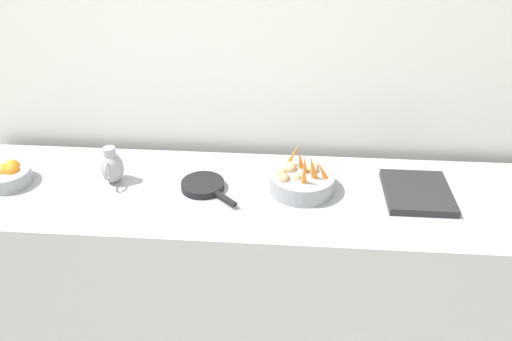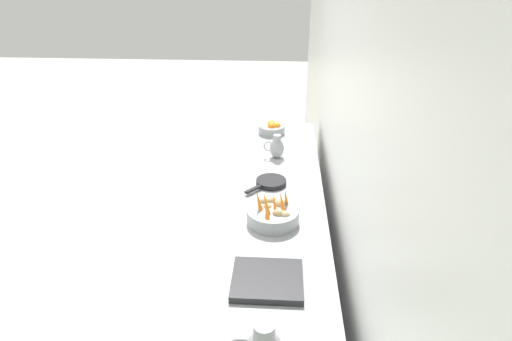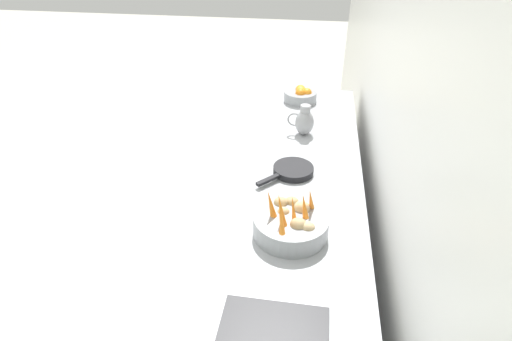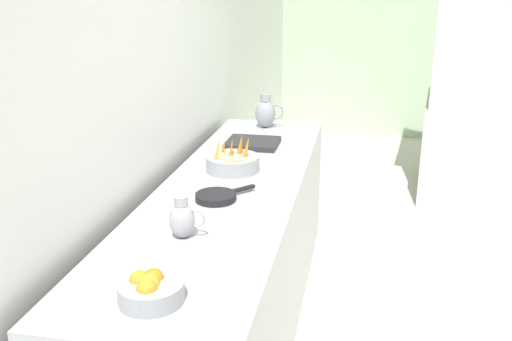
{
  "view_description": "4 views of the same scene",
  "coord_description": "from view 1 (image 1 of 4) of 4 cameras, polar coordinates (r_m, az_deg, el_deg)",
  "views": [
    {
      "loc": [
        0.47,
        0.38,
        2.26
      ],
      "look_at": [
        -1.32,
        0.24,
        1.15
      ],
      "focal_mm": 35.27,
      "sensor_mm": 36.0,
      "label": 1
    },
    {
      "loc": [
        -1.55,
        2.63,
        2.36
      ],
      "look_at": [
        -1.39,
        0.01,
        1.05
      ],
      "focal_mm": 30.93,
      "sensor_mm": 36.0,
      "label": 2
    },
    {
      "loc": [
        -1.57,
        1.74,
        2.05
      ],
      "look_at": [
        -1.32,
        0.12,
        1.02
      ],
      "focal_mm": 28.63,
      "sensor_mm": 36.0,
      "label": 3
    },
    {
      "loc": [
        -0.8,
        -2.53,
        1.96
      ],
      "look_at": [
        -1.31,
        0.1,
        1.06
      ],
      "focal_mm": 39.2,
      "sensor_mm": 36.0,
      "label": 4
    }
  ],
  "objects": [
    {
      "name": "tile_wall_left",
      "position": [
        2.56,
        12.62,
        13.7
      ],
      "size": [
        0.1,
        8.93,
        3.0
      ],
      "primitive_type": "cube",
      "color": "white",
      "rests_on": "ground_plane"
    },
    {
      "name": "prep_counter",
      "position": [
        2.65,
        0.22,
        -10.94
      ],
      "size": [
        0.74,
        2.93,
        0.93
      ],
      "primitive_type": "cube",
      "color": "#9EA0A5",
      "rests_on": "ground_plane"
    },
    {
      "name": "vegetable_colander",
      "position": [
        2.36,
        5.2,
        -1.09
      ],
      "size": [
        0.31,
        0.31,
        0.22
      ],
      "color": "gray",
      "rests_on": "prep_counter"
    },
    {
      "name": "orange_bowl",
      "position": [
        2.69,
        -26.43,
        -0.46
      ],
      "size": [
        0.23,
        0.23,
        0.1
      ],
      "color": "gray",
      "rests_on": "prep_counter"
    },
    {
      "name": "metal_pitcher_short",
      "position": [
        2.49,
        -16.04,
        0.41
      ],
      "size": [
        0.16,
        0.11,
        0.19
      ],
      "color": "#939399",
      "rests_on": "prep_counter"
    },
    {
      "name": "counter_sink_basin",
      "position": [
        2.45,
        17.82,
        -2.37
      ],
      "size": [
        0.34,
        0.3,
        0.04
      ],
      "primitive_type": "cube",
      "color": "#232326",
      "rests_on": "prep_counter"
    },
    {
      "name": "skillet_on_counter",
      "position": [
        2.39,
        -5.98,
        -1.71
      ],
      "size": [
        0.27,
        0.28,
        0.03
      ],
      "color": "black",
      "rests_on": "prep_counter"
    }
  ]
}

